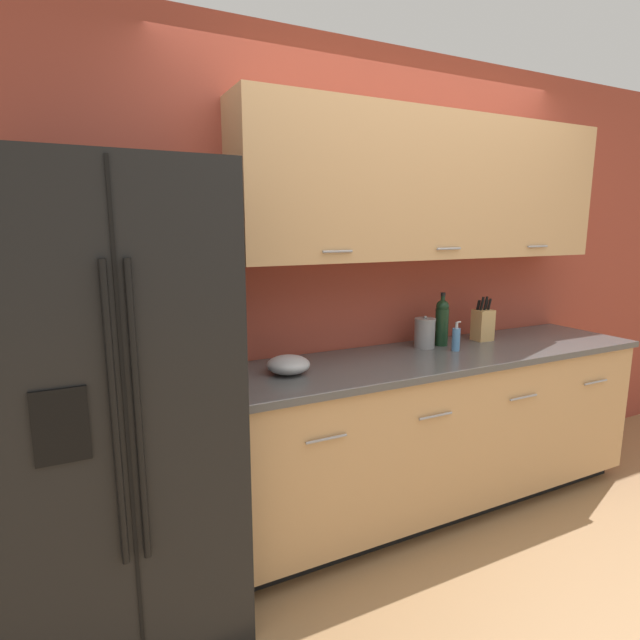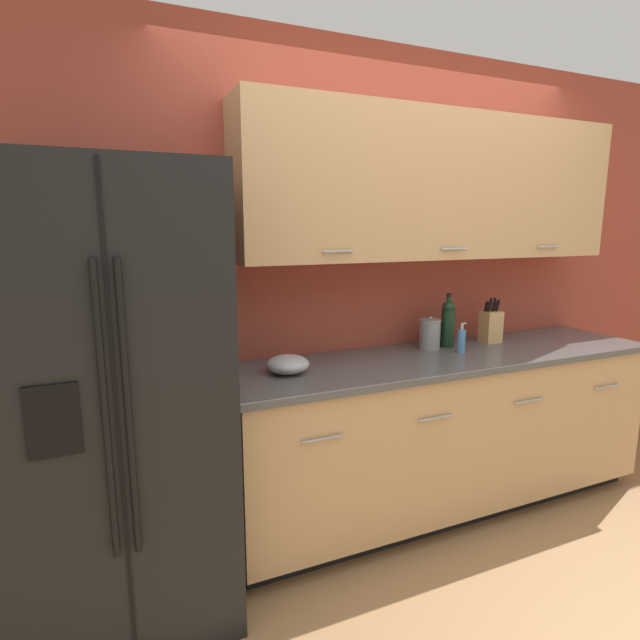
% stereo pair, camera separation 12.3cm
% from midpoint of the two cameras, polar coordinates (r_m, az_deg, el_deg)
% --- Properties ---
extents(ground_plane, '(14.00, 14.00, 0.00)m').
position_cam_midpoint_polar(ground_plane, '(2.69, 18.15, -27.09)').
color(ground_plane, '#997047').
extents(wall_back, '(10.00, 0.39, 2.60)m').
position_cam_midpoint_polar(wall_back, '(2.95, 7.16, 7.47)').
color(wall_back, '#993D2D').
rests_on(wall_back, ground_plane).
extents(counter_unit, '(2.53, 0.64, 0.92)m').
position_cam_midpoint_polar(counter_unit, '(3.04, 12.26, -11.96)').
color(counter_unit, black).
rests_on(counter_unit, ground_plane).
extents(refrigerator, '(0.83, 0.83, 1.85)m').
position_cam_midpoint_polar(refrigerator, '(2.19, -23.69, -8.83)').
color(refrigerator, black).
rests_on(refrigerator, ground_plane).
extents(knife_block, '(0.11, 0.09, 0.28)m').
position_cam_midpoint_polar(knife_block, '(3.23, 17.08, -0.44)').
color(knife_block, tan).
rests_on(knife_block, counter_unit).
extents(wine_bottle, '(0.08, 0.08, 0.32)m').
position_cam_midpoint_polar(wine_bottle, '(3.03, 12.63, -0.16)').
color(wine_bottle, black).
rests_on(wine_bottle, counter_unit).
extents(soap_dispenser, '(0.05, 0.05, 0.17)m').
position_cam_midpoint_polar(soap_dispenser, '(2.93, 14.13, -2.12)').
color(soap_dispenser, '#4C7FB2').
rests_on(soap_dispenser, counter_unit).
extents(steel_canister, '(0.12, 0.12, 0.19)m').
position_cam_midpoint_polar(steel_canister, '(2.96, 10.71, -1.46)').
color(steel_canister, gray).
rests_on(steel_canister, counter_unit).
extents(mixing_bowl, '(0.21, 0.21, 0.09)m').
position_cam_midpoint_polar(mixing_bowl, '(2.42, -5.09, -5.12)').
color(mixing_bowl, '#A3A3A5').
rests_on(mixing_bowl, counter_unit).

